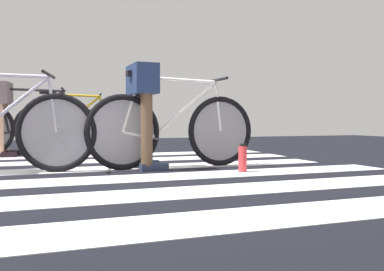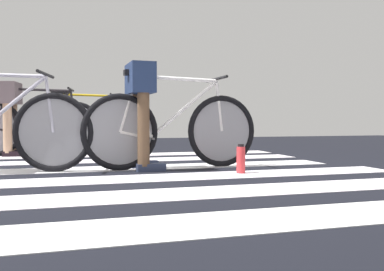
{
  "view_description": "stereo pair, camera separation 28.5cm",
  "coord_description": "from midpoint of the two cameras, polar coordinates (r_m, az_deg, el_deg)",
  "views": [
    {
      "loc": [
        -0.41,
        -3.59,
        0.49
      ],
      "look_at": [
        1.02,
        0.31,
        0.34
      ],
      "focal_mm": 38.74,
      "sensor_mm": 36.0,
      "label": 1
    },
    {
      "loc": [
        -0.12,
        -3.59,
        0.49
      ],
      "look_at": [
        1.02,
        0.31,
        0.34
      ],
      "focal_mm": 38.74,
      "sensor_mm": 36.0,
      "label": 2
    }
  ],
  "objects": [
    {
      "name": "crosswalk_markings",
      "position": [
        3.7,
        -16.17,
        -5.25
      ],
      "size": [
        5.43,
        4.25,
        0.0
      ],
      "color": "silver",
      "rests_on": "ground"
    },
    {
      "name": "bicycle_4_of_4",
      "position": [
        6.86,
        -17.5,
        1.3
      ],
      "size": [
        1.73,
        0.52,
        0.93
      ],
      "rotation": [
        0.0,
        0.0,
        -0.09
      ],
      "color": "black",
      "rests_on": "ground"
    },
    {
      "name": "cyclist_1_of_4",
      "position": [
        3.94,
        -8.8,
        4.62
      ],
      "size": [
        0.33,
        0.42,
        1.0
      ],
      "rotation": [
        0.0,
        0.0,
        0.05
      ],
      "color": "brown",
      "rests_on": "ground"
    },
    {
      "name": "ground",
      "position": [
        3.64,
        -15.74,
        -5.55
      ],
      "size": [
        18.0,
        14.0,
        0.02
      ],
      "color": "black"
    },
    {
      "name": "cyclist_3_of_4",
      "position": [
        5.9,
        -26.1,
        3.37
      ],
      "size": [
        0.36,
        0.43,
        0.96
      ],
      "rotation": [
        0.0,
        0.0,
        -0.12
      ],
      "color": "tan",
      "rests_on": "ground"
    },
    {
      "name": "water_bottle",
      "position": [
        3.71,
        5.01,
        -3.25
      ],
      "size": [
        0.08,
        0.08,
        0.26
      ],
      "color": "red",
      "rests_on": "ground"
    },
    {
      "name": "bicycle_3_of_4",
      "position": [
        5.84,
        -23.1,
        1.11
      ],
      "size": [
        1.73,
        0.52,
        0.93
      ],
      "rotation": [
        0.0,
        0.0,
        -0.12
      ],
      "color": "black",
      "rests_on": "ground"
    },
    {
      "name": "bicycle_1_of_4",
      "position": [
        4.02,
        -4.48,
        0.9
      ],
      "size": [
        1.74,
        0.52,
        0.93
      ],
      "rotation": [
        0.0,
        0.0,
        0.05
      ],
      "color": "black",
      "rests_on": "ground"
    }
  ]
}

